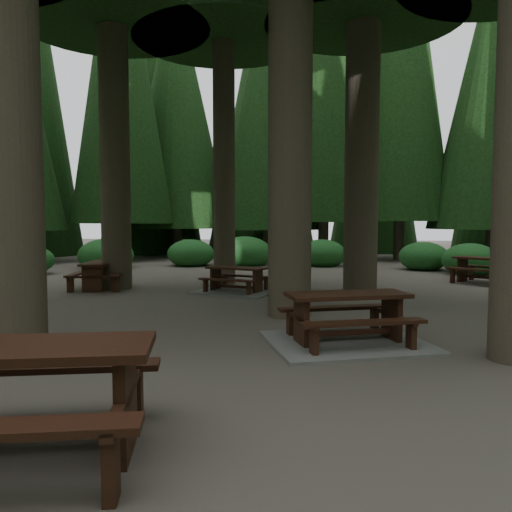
# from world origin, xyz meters

# --- Properties ---
(ground) EXTENTS (80.00, 80.00, 0.00)m
(ground) POSITION_xyz_m (0.00, 0.00, 0.00)
(ground) COLOR #4C453E
(ground) RESTS_ON ground
(picnic_table_a) EXTENTS (2.80, 2.56, 0.78)m
(picnic_table_a) POSITION_xyz_m (1.83, -1.96, 0.26)
(picnic_table_a) COLOR gray
(picnic_table_a) RESTS_ON ground
(picnic_table_b) EXTENTS (1.65, 1.92, 0.74)m
(picnic_table_b) POSITION_xyz_m (-4.64, 3.35, 0.49)
(picnic_table_b) COLOR black
(picnic_table_b) RESTS_ON ground
(picnic_table_c) EXTENTS (2.35, 2.13, 0.66)m
(picnic_table_c) POSITION_xyz_m (-0.80, 3.15, 0.21)
(picnic_table_c) COLOR gray
(picnic_table_c) RESTS_ON ground
(picnic_table_d) EXTENTS (2.28, 2.25, 0.77)m
(picnic_table_d) POSITION_xyz_m (6.17, 6.07, 0.51)
(picnic_table_d) COLOR black
(picnic_table_d) RESTS_ON ground
(picnic_table_e) EXTENTS (2.42, 2.13, 0.90)m
(picnic_table_e) POSITION_xyz_m (-0.84, -5.99, 0.59)
(picnic_table_e) COLOR black
(picnic_table_e) RESTS_ON ground
(shrub_ring) EXTENTS (23.86, 24.64, 1.49)m
(shrub_ring) POSITION_xyz_m (0.70, 0.75, 0.40)
(shrub_ring) COLOR #205E25
(shrub_ring) RESTS_ON ground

